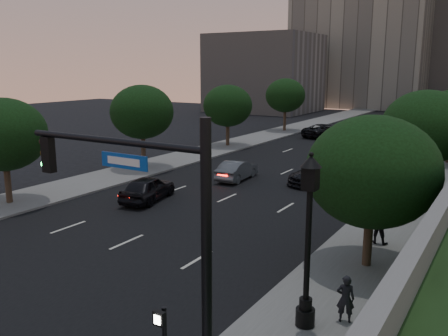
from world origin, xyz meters
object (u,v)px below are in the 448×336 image
Objects in this scene: street_lamp at (308,250)px; pedestrian_c at (399,205)px; sedan_far_left at (324,131)px; sedan_near_right at (320,173)px; sedan_far_right at (403,149)px; pedestrian_b at (379,223)px; pedestrian_a at (346,299)px; sedan_near_left at (148,188)px; sedan_mid_left at (237,170)px; traffic_signal_mast at (167,259)px.

street_lamp is 12.50m from pedestrian_c.
sedan_far_left is at bearing -68.47° from pedestrian_c.
sedan_near_right is 1.40× the size of sedan_far_right.
pedestrian_c is (0.05, 3.98, -0.15)m from pedestrian_b.
pedestrian_a reaches higher than sedan_near_right.
sedan_near_left is 13.92m from pedestrian_b.
street_lamp reaches higher than pedestrian_a.
sedan_near_left is 31.53m from sedan_far_left.
pedestrian_b is (6.53, -10.02, 0.30)m from sedan_near_right.
sedan_far_left is at bearing -62.57° from pedestrian_b.
pedestrian_c is at bearing -87.33° from pedestrian_b.
pedestrian_a is at bearing 99.88° from pedestrian_b.
street_lamp is 3.63× the size of pedestrian_a.
sedan_far_left is 3.69× the size of pedestrian_a.
sedan_near_right is at bearing -164.14° from sedan_mid_left.
sedan_mid_left is at bearing -115.55° from sedan_near_left.
pedestrian_b is (3.81, -24.25, 0.42)m from sedan_far_right.
sedan_far_left is (-2.09, 23.85, 0.08)m from sedan_mid_left.
pedestrian_a is 11.55m from pedestrian_c.
street_lamp is 1.03× the size of sedan_near_right.
traffic_signal_mast reaches higher than pedestrian_c.
sedan_near_left is 2.91× the size of pedestrian_c.
traffic_signal_mast is 18.34m from sedan_near_left.
sedan_far_right is at bearing -101.98° from pedestrian_a.
pedestrian_c is at bearing -67.67° from sedan_far_right.
traffic_signal_mast is at bearing 78.61° from pedestrian_c.
traffic_signal_mast is at bearing 120.28° from sedan_near_left.
sedan_mid_left is 18.29m from sedan_far_right.
traffic_signal_mast is 1.79× the size of sedan_far_right.
pedestrian_a is at bearing 41.54° from street_lamp.
sedan_far_right is at bearing -84.79° from pedestrian_c.
pedestrian_c reaches higher than pedestrian_a.
sedan_near_left is (-12.21, 13.37, -2.89)m from traffic_signal_mast.
street_lamp is 42.61m from sedan_far_left.
pedestrian_a is (0.97, 0.86, -1.71)m from street_lamp.
sedan_far_right is 24.55m from pedestrian_b.
sedan_far_right is at bearing -124.96° from sedan_near_left.
sedan_near_right is 3.47× the size of pedestrian_c.
traffic_signal_mast is 1.22× the size of sedan_far_left.
pedestrian_a is (4.66, -31.79, 0.26)m from sedan_far_right.
street_lamp is 1.23× the size of sedan_near_left.
pedestrian_c is at bearing -25.97° from sedan_near_right.
street_lamp is 1.44× the size of sedan_far_right.
sedan_near_right is 11.96m from pedestrian_b.
sedan_far_right is at bearing 93.23° from traffic_signal_mast.
sedan_near_right is at bearing -48.09° from pedestrian_c.
pedestrian_b is at bearing 141.97° from sedan_mid_left.
sedan_far_right is at bearing 96.44° from street_lamp.
traffic_signal_mast is at bearing -61.64° from sedan_near_right.
traffic_signal_mast is 46.69m from sedan_far_left.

